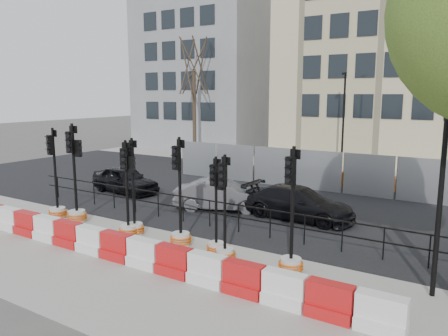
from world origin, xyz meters
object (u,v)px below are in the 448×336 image
Objects in this scene: lamp_post_near at (443,162)px; traffic_signal_a at (57,200)px; traffic_signal_d at (128,214)px; car_c at (298,203)px; car_a at (125,180)px; traffic_signal_h at (291,248)px.

lamp_post_near is 13.34m from traffic_signal_a.
traffic_signal_a is (-13.10, -0.46, -2.50)m from lamp_post_near.
traffic_signal_d reaches higher than car_c.
car_a reaches higher than car_c.
traffic_signal_h is (9.70, -0.05, -0.01)m from traffic_signal_a.
car_c is at bearing 139.98° from lamp_post_near.
traffic_signal_h is (5.82, 0.09, -0.07)m from traffic_signal_d.
car_a is at bearing 94.36° from car_c.
car_c is at bearing -80.16° from car_a.
lamp_post_near reaches higher than traffic_signal_a.
traffic_signal_h is at bearing 8.90° from traffic_signal_a.
traffic_signal_a is at bearing 158.42° from traffic_signal_d.
traffic_signal_a is 3.88m from traffic_signal_d.
lamp_post_near is at bearing 11.20° from traffic_signal_a.
lamp_post_near is at bearing -98.17° from car_a.
lamp_post_near is 4.26m from traffic_signal_h.
traffic_signal_d is 6.39m from car_c.
lamp_post_near is 1.52× the size of car_a.
traffic_signal_a is 0.79× the size of car_c.
car_a is at bearing 171.00° from traffic_signal_h.
lamp_post_near is at bearing -15.70° from traffic_signal_d.
lamp_post_near reaches higher than traffic_signal_h.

